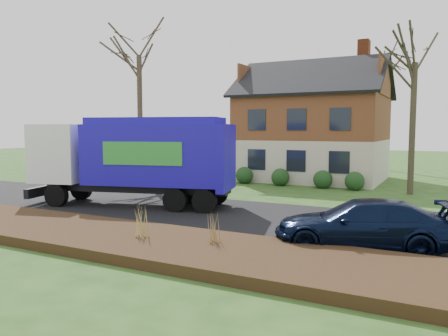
% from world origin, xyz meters
% --- Properties ---
extents(ground, '(120.00, 120.00, 0.00)m').
position_xyz_m(ground, '(0.00, 0.00, 0.00)').
color(ground, '#244517').
rests_on(ground, ground).
extents(road, '(80.00, 7.00, 0.02)m').
position_xyz_m(road, '(0.00, 0.00, 0.01)').
color(road, black).
rests_on(road, ground).
extents(mulch_verge, '(80.00, 3.50, 0.30)m').
position_xyz_m(mulch_verge, '(0.00, -5.30, 0.15)').
color(mulch_verge, black).
rests_on(mulch_verge, ground).
extents(main_house, '(12.95, 8.95, 9.26)m').
position_xyz_m(main_house, '(1.49, 13.91, 4.03)').
color(main_house, beige).
rests_on(main_house, ground).
extents(ranch_house, '(9.80, 8.20, 3.70)m').
position_xyz_m(ranch_house, '(-12.00, 13.00, 1.81)').
color(ranch_house, brown).
rests_on(ranch_house, ground).
extents(garbage_truck, '(9.46, 4.64, 3.92)m').
position_xyz_m(garbage_truck, '(-2.11, 0.10, 2.26)').
color(garbage_truck, black).
rests_on(garbage_truck, ground).
extents(silver_sedan, '(4.31, 2.28, 1.35)m').
position_xyz_m(silver_sedan, '(-4.82, 5.24, 0.67)').
color(silver_sedan, '#B0B3B8').
rests_on(silver_sedan, ground).
extents(navy_wagon, '(5.27, 3.26, 1.43)m').
position_xyz_m(navy_wagon, '(8.08, -2.59, 0.71)').
color(navy_wagon, black).
rests_on(navy_wagon, ground).
extents(tree_front_west, '(3.90, 3.90, 11.58)m').
position_xyz_m(tree_front_west, '(-8.40, 8.48, 9.54)').
color(tree_front_west, '#423528').
rests_on(tree_front_west, ground).
extents(tree_front_east, '(3.50, 3.50, 9.73)m').
position_xyz_m(tree_front_east, '(8.51, 9.34, 7.91)').
color(tree_front_east, '#3E3525').
rests_on(tree_front_east, ground).
extents(tree_back, '(3.63, 3.63, 11.49)m').
position_xyz_m(tree_back, '(5.35, 23.26, 9.57)').
color(tree_back, '#443B29').
rests_on(tree_back, ground).
extents(grass_clump_mid, '(0.34, 0.28, 0.94)m').
position_xyz_m(grass_clump_mid, '(2.35, -5.32, 0.77)').
color(grass_clump_mid, '#AB964B').
rests_on(grass_clump_mid, mulch_verge).
extents(grass_clump_east, '(0.33, 0.27, 0.83)m').
position_xyz_m(grass_clump_east, '(4.52, -4.94, 0.71)').
color(grass_clump_east, olive).
rests_on(grass_clump_east, mulch_verge).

